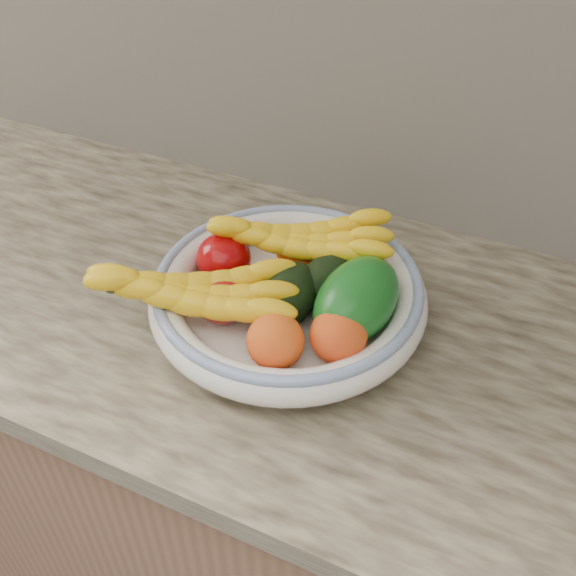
# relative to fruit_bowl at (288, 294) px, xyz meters

# --- Properties ---
(kitchen_counter) EXTENTS (2.44, 0.66, 1.40)m
(kitchen_counter) POSITION_rel_fruit_bowl_xyz_m (0.00, 0.03, -0.48)
(kitchen_counter) COLOR brown
(kitchen_counter) RESTS_ON ground
(fruit_bowl) EXTENTS (0.39, 0.39, 0.08)m
(fruit_bowl) POSITION_rel_fruit_bowl_xyz_m (0.00, 0.00, 0.00)
(fruit_bowl) COLOR white
(fruit_bowl) RESTS_ON kitchen_counter
(clementine_back_left) EXTENTS (0.05, 0.05, 0.04)m
(clementine_back_left) POSITION_rel_fruit_bowl_xyz_m (-0.04, 0.09, 0.01)
(clementine_back_left) COLOR #E35904
(clementine_back_left) RESTS_ON fruit_bowl
(clementine_back_right) EXTENTS (0.07, 0.07, 0.05)m
(clementine_back_right) POSITION_rel_fruit_bowl_xyz_m (0.03, 0.12, 0.01)
(clementine_back_right) COLOR #DF5404
(clementine_back_right) RESTS_ON fruit_bowl
(clementine_back_mid) EXTENTS (0.06, 0.06, 0.05)m
(clementine_back_mid) POSITION_rel_fruit_bowl_xyz_m (-0.00, 0.06, 0.01)
(clementine_back_mid) COLOR #EC5204
(clementine_back_mid) RESTS_ON fruit_bowl
(tomato_left) EXTENTS (0.09, 0.09, 0.07)m
(tomato_left) POSITION_rel_fruit_bowl_xyz_m (-0.11, 0.02, 0.01)
(tomato_left) COLOR #A10609
(tomato_left) RESTS_ON fruit_bowl
(tomato_near_left) EXTENTS (0.10, 0.10, 0.07)m
(tomato_near_left) POSITION_rel_fruit_bowl_xyz_m (-0.07, -0.06, 0.01)
(tomato_near_left) COLOR #9D150F
(tomato_near_left) RESTS_ON fruit_bowl
(avocado_center) EXTENTS (0.09, 0.12, 0.08)m
(avocado_center) POSITION_rel_fruit_bowl_xyz_m (0.01, -0.01, 0.02)
(avocado_center) COLOR black
(avocado_center) RESTS_ON fruit_bowl
(avocado_right) EXTENTS (0.11, 0.13, 0.07)m
(avocado_right) POSITION_rel_fruit_bowl_xyz_m (0.05, 0.04, 0.02)
(avocado_right) COLOR black
(avocado_right) RESTS_ON fruit_bowl
(green_mango) EXTENTS (0.15, 0.17, 0.13)m
(green_mango) POSITION_rel_fruit_bowl_xyz_m (0.10, -0.00, 0.03)
(green_mango) COLOR #0F5415
(green_mango) RESTS_ON fruit_bowl
(peach_front) EXTENTS (0.08, 0.08, 0.07)m
(peach_front) POSITION_rel_fruit_bowl_xyz_m (0.03, -0.11, 0.02)
(peach_front) COLOR orange
(peach_front) RESTS_ON fruit_bowl
(peach_right) EXTENTS (0.08, 0.08, 0.07)m
(peach_right) POSITION_rel_fruit_bowl_xyz_m (0.10, -0.06, 0.02)
(peach_right) COLOR orange
(peach_right) RESTS_ON fruit_bowl
(banana_bunch_back) EXTENTS (0.30, 0.20, 0.08)m
(banana_bunch_back) POSITION_rel_fruit_bowl_xyz_m (-0.01, 0.07, 0.04)
(banana_bunch_back) COLOR yellow
(banana_bunch_back) RESTS_ON fruit_bowl
(banana_bunch_front) EXTENTS (0.31, 0.23, 0.08)m
(banana_bunch_front) POSITION_rel_fruit_bowl_xyz_m (-0.10, -0.09, 0.03)
(banana_bunch_front) COLOR yellow
(banana_bunch_front) RESTS_ON fruit_bowl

